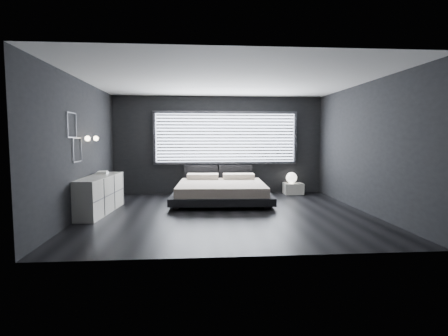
{
  "coord_description": "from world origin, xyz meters",
  "views": [
    {
      "loc": [
        -0.65,
        -7.34,
        1.62
      ],
      "look_at": [
        0.0,
        0.85,
        0.9
      ],
      "focal_mm": 28.0,
      "sensor_mm": 36.0,
      "label": 1
    }
  ],
  "objects": [
    {
      "name": "nightstand",
      "position": [
        2.12,
        2.41,
        0.16
      ],
      "size": [
        0.54,
        0.46,
        0.31
      ],
      "primitive_type": "cube",
      "rotation": [
        0.0,
        0.0,
        -0.02
      ],
      "color": "silver",
      "rests_on": "ground"
    },
    {
      "name": "room",
      "position": [
        0.0,
        0.0,
        1.4
      ],
      "size": [
        6.04,
        6.0,
        2.8
      ],
      "color": "black",
      "rests_on": "ground"
    },
    {
      "name": "bed",
      "position": [
        -0.03,
        1.4,
        0.29
      ],
      "size": [
        2.53,
        2.43,
        0.62
      ],
      "color": "black",
      "rests_on": "ground"
    },
    {
      "name": "dresser",
      "position": [
        -2.78,
        0.29,
        0.4
      ],
      "size": [
        0.72,
        2.02,
        0.79
      ],
      "color": "silver",
      "rests_on": "ground"
    },
    {
      "name": "book_stack",
      "position": [
        -2.8,
        0.77,
        0.82
      ],
      "size": [
        0.26,
        0.33,
        0.06
      ],
      "color": "silver",
      "rests_on": "dresser"
    },
    {
      "name": "sconce_far",
      "position": [
        -2.88,
        0.65,
        1.6
      ],
      "size": [
        0.18,
        0.11,
        0.11
      ],
      "color": "silver",
      "rests_on": "ground"
    },
    {
      "name": "orb_lamp",
      "position": [
        2.08,
        2.45,
        0.47
      ],
      "size": [
        0.31,
        0.31,
        0.31
      ],
      "primitive_type": "sphere",
      "color": "white",
      "rests_on": "nightstand"
    },
    {
      "name": "window",
      "position": [
        0.2,
        2.7,
        1.61
      ],
      "size": [
        4.14,
        0.09,
        1.52
      ],
      "color": "white",
      "rests_on": "ground"
    },
    {
      "name": "sconce_near",
      "position": [
        -2.88,
        0.05,
        1.6
      ],
      "size": [
        0.18,
        0.11,
        0.11
      ],
      "color": "silver",
      "rests_on": "ground"
    },
    {
      "name": "headboard",
      "position": [
        -0.03,
        2.64,
        0.57
      ],
      "size": [
        1.96,
        0.16,
        0.52
      ],
      "color": "black",
      "rests_on": "ground"
    },
    {
      "name": "wall_art_upper",
      "position": [
        -2.98,
        -0.55,
        1.85
      ],
      "size": [
        0.01,
        0.48,
        0.48
      ],
      "color": "#47474C",
      "rests_on": "ground"
    },
    {
      "name": "wall_art_lower",
      "position": [
        -2.98,
        -0.3,
        1.38
      ],
      "size": [
        0.01,
        0.48,
        0.48
      ],
      "color": "#47474C",
      "rests_on": "ground"
    }
  ]
}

